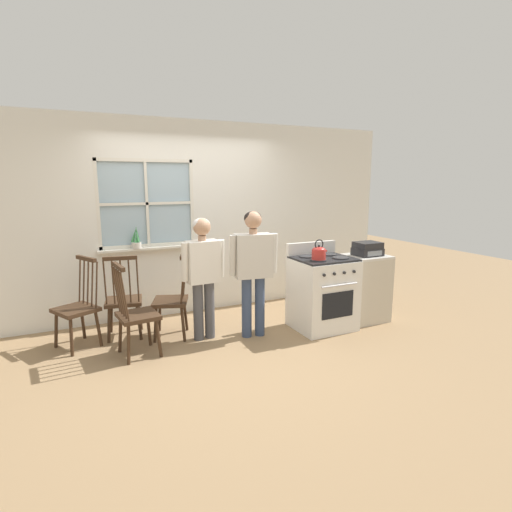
% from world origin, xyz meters
% --- Properties ---
extents(ground_plane, '(16.00, 16.00, 0.00)m').
position_xyz_m(ground_plane, '(0.00, 0.00, 0.00)').
color(ground_plane, '#937551').
extents(wall_back, '(6.40, 0.16, 2.70)m').
position_xyz_m(wall_back, '(0.04, 1.40, 1.33)').
color(wall_back, silver).
rests_on(wall_back, ground_plane).
extents(chair_by_window, '(0.55, 0.56, 1.03)m').
position_xyz_m(chair_by_window, '(-1.53, 0.70, 0.45)').
color(chair_by_window, '#3D2819').
rests_on(chair_by_window, ground_plane).
extents(chair_near_wall, '(0.52, 0.53, 1.03)m').
position_xyz_m(chair_near_wall, '(-0.48, 0.55, 0.45)').
color(chair_near_wall, '#3D2819').
rests_on(chair_near_wall, ground_plane).
extents(chair_center_cluster, '(0.45, 0.47, 1.03)m').
position_xyz_m(chair_center_cluster, '(-0.97, 0.18, 0.45)').
color(chair_center_cluster, '#3D2819').
rests_on(chair_center_cluster, ground_plane).
extents(chair_near_stove, '(0.48, 0.47, 1.03)m').
position_xyz_m(chair_near_stove, '(-1.02, 0.78, 0.45)').
color(chair_near_stove, '#3D2819').
rests_on(chair_near_stove, ground_plane).
extents(person_elderly_left, '(0.53, 0.23, 1.46)m').
position_xyz_m(person_elderly_left, '(-0.16, 0.31, 0.88)').
color(person_elderly_left, '#4C4C51').
rests_on(person_elderly_left, ground_plane).
extents(person_teen_center, '(0.59, 0.27, 1.53)m').
position_xyz_m(person_teen_center, '(0.41, 0.14, 0.93)').
color(person_teen_center, '#384766').
rests_on(person_teen_center, ground_plane).
extents(stove, '(0.73, 0.68, 1.08)m').
position_xyz_m(stove, '(1.33, 0.02, 0.47)').
color(stove, white).
rests_on(stove, ground_plane).
extents(kettle, '(0.21, 0.17, 0.25)m').
position_xyz_m(kettle, '(1.17, -0.11, 1.02)').
color(kettle, red).
rests_on(kettle, stove).
extents(potted_plant, '(0.13, 0.12, 0.30)m').
position_xyz_m(potted_plant, '(-0.75, 1.31, 1.09)').
color(potted_plant, beige).
rests_on(potted_plant, wall_back).
extents(side_counter, '(0.55, 0.50, 0.90)m').
position_xyz_m(side_counter, '(2.02, 0.02, 0.45)').
color(side_counter, beige).
rests_on(side_counter, ground_plane).
extents(stereo, '(0.34, 0.29, 0.18)m').
position_xyz_m(stereo, '(2.02, -0.00, 0.99)').
color(stereo, '#232326').
rests_on(stereo, side_counter).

